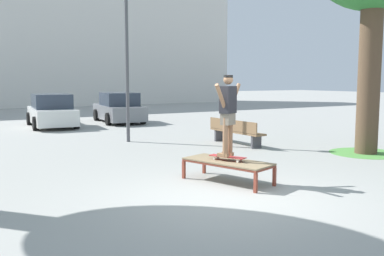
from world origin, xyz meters
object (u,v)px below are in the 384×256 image
(skateboard, at_px, (228,157))
(park_bench, at_px, (236,131))
(skater, at_px, (228,110))
(light_post, at_px, (126,30))
(car_grey, at_px, (119,109))
(skate_box, at_px, (228,163))
(car_white, at_px, (52,112))

(skateboard, relative_size, park_bench, 0.33)
(skater, bearing_deg, light_post, 86.81)
(skater, height_order, car_grey, skater)
(skate_box, height_order, skater, skater)
(skateboard, bearing_deg, light_post, 86.81)
(car_white, relative_size, park_bench, 1.77)
(park_bench, relative_size, light_post, 0.42)
(car_grey, bearing_deg, park_bench, -85.35)
(car_grey, bearing_deg, skater, -100.59)
(skateboard, relative_size, car_grey, 0.19)
(car_grey, distance_m, park_bench, 9.10)
(light_post, bearing_deg, car_grey, 72.43)
(skater, bearing_deg, car_grey, 79.41)
(skateboard, bearing_deg, car_white, 94.08)
(skate_box, xyz_separation_m, car_white, (-0.91, 12.82, 0.28))
(park_bench, xyz_separation_m, light_post, (-2.85, 2.39, 3.38))
(car_grey, distance_m, light_post, 7.67)
(skateboard, xyz_separation_m, skater, (-0.00, 0.00, 0.99))
(car_white, xyz_separation_m, car_grey, (3.40, 0.46, 0.00))
(skateboard, bearing_deg, skate_box, -70.79)
(car_grey, xyz_separation_m, park_bench, (0.74, -9.07, -0.24))
(skateboard, distance_m, light_post, 7.38)
(skater, distance_m, park_bench, 5.41)
(skater, relative_size, car_grey, 0.39)
(skateboard, relative_size, skater, 0.48)
(skater, distance_m, light_post, 7.00)
(skate_box, relative_size, skateboard, 2.54)
(skate_box, height_order, park_bench, park_bench)
(skater, bearing_deg, park_bench, 52.58)
(skate_box, bearing_deg, light_post, 86.82)
(park_bench, bearing_deg, skater, -127.42)
(car_grey, height_order, light_post, light_post)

